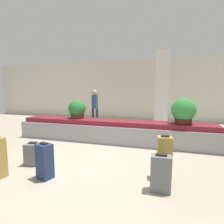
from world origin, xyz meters
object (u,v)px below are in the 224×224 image
object	(u,v)px
suitcase_3	(161,173)
potted_plant_1	(77,110)
suitcase_0	(164,157)
traveler_0	(95,104)
suitcase_5	(45,161)
pillar	(162,89)
suitcase_2	(33,154)
potted_plant_0	(184,111)

from	to	relation	value
suitcase_3	potted_plant_1	world-z (taller)	potted_plant_1
suitcase_0	traveler_0	xyz separation A→B (m)	(-2.98, 4.15, 0.56)
suitcase_0	suitcase_5	size ratio (longest dim) A/B	1.20
pillar	potted_plant_1	xyz separation A→B (m)	(-2.58, -2.74, -0.67)
potted_plant_1	traveler_0	xyz separation A→B (m)	(-0.27, 2.18, 0.00)
suitcase_2	traveler_0	distance (m)	4.39
suitcase_5	traveler_0	bearing A→B (deg)	118.61
potted_plant_1	suitcase_2	bearing A→B (deg)	-87.64
suitcase_5	potted_plant_1	bearing A→B (deg)	122.39
pillar	suitcase_2	xyz separation A→B (m)	(-2.50, -4.88, -1.37)
traveler_0	potted_plant_1	bearing A→B (deg)	-173.87
suitcase_2	traveler_0	size ratio (longest dim) A/B	0.30
suitcase_5	potted_plant_0	distance (m)	3.58
pillar	potted_plant_0	bearing A→B (deg)	-77.97
suitcase_2	suitcase_5	world-z (taller)	suitcase_5
suitcase_3	potted_plant_0	xyz separation A→B (m)	(0.52, 2.34, 0.72)
suitcase_2	potted_plant_0	xyz separation A→B (m)	(3.10, 2.05, 0.77)
pillar	suitcase_5	size ratio (longest dim) A/B	4.96
pillar	suitcase_5	world-z (taller)	pillar
suitcase_0	suitcase_5	world-z (taller)	suitcase_0
suitcase_3	suitcase_5	size ratio (longest dim) A/B	0.92
pillar	suitcase_3	distance (m)	5.33
suitcase_0	potted_plant_1	distance (m)	3.40
pillar	suitcase_2	bearing A→B (deg)	-117.07
suitcase_2	traveler_0	xyz separation A→B (m)	(-0.35, 4.32, 0.71)
pillar	suitcase_0	xyz separation A→B (m)	(0.13, -4.72, -1.23)
suitcase_3	traveler_0	world-z (taller)	traveler_0
pillar	suitcase_3	world-z (taller)	pillar
suitcase_2	suitcase_3	xyz separation A→B (m)	(2.58, -0.28, 0.06)
potted_plant_0	suitcase_3	bearing A→B (deg)	-102.62
suitcase_5	potted_plant_0	bearing A→B (deg)	62.10
suitcase_3	suitcase_5	world-z (taller)	suitcase_5
suitcase_5	suitcase_3	bearing A→B (deg)	21.45
potted_plant_0	potted_plant_1	distance (m)	3.19
pillar	suitcase_3	xyz separation A→B (m)	(0.08, -5.17, -1.32)
suitcase_0	potted_plant_0	size ratio (longest dim) A/B	1.10
potted_plant_1	traveler_0	world-z (taller)	traveler_0
suitcase_3	suitcase_5	distance (m)	1.96
suitcase_2	traveler_0	world-z (taller)	traveler_0
suitcase_0	suitcase_3	bearing A→B (deg)	-104.18
suitcase_3	potted_plant_1	size ratio (longest dim) A/B	1.00
suitcase_3	potted_plant_1	xyz separation A→B (m)	(-2.67, 2.42, 0.65)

